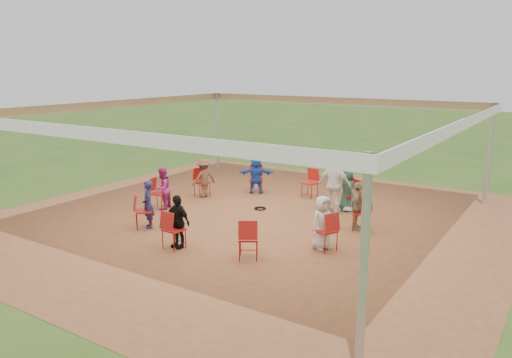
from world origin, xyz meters
The scene contains 24 objects.
ground centered at (0.00, 0.00, 0.00)m, with size 80.00×80.00×0.00m, color #304B17.
dirt_patch centered at (0.00, 0.00, 0.01)m, with size 13.00×13.00×0.00m, color brown.
tent centered at (0.00, 0.00, 2.37)m, with size 10.33×10.33×3.00m.
chair_0 centered at (2.81, 0.67, 0.45)m, with size 0.42×0.44×0.90m, color #A31612, non-canonical shape.
chair_1 centered at (1.88, 2.19, 0.45)m, with size 0.42×0.44×0.90m, color #A31612, non-canonical shape.
chair_2 centered at (0.23, 2.88, 0.45)m, with size 0.42×0.44×0.90m, color #A31612, non-canonical shape.
chair_3 centered at (-1.50, 2.47, 0.45)m, with size 0.42×0.44×0.90m, color #A31612, non-canonical shape.
chair_4 centered at (-2.67, 1.11, 0.45)m, with size 0.42×0.44×0.90m, color #A31612, non-canonical shape.
chair_5 centered at (-2.81, -0.67, 0.45)m, with size 0.42×0.44×0.90m, color #A31612, non-canonical shape.
chair_6 centered at (-1.88, -2.19, 0.45)m, with size 0.42×0.44×0.90m, color #A31612, non-canonical shape.
chair_7 centered at (-0.23, -2.88, 0.45)m, with size 0.42×0.44×0.90m, color #A31612, non-canonical shape.
chair_8 centered at (1.50, -2.47, 0.45)m, with size 0.42×0.44×0.90m, color #A31612, non-canonical shape.
chair_9 centered at (2.67, -1.11, 0.45)m, with size 0.42×0.44×0.90m, color #A31612, non-canonical shape.
person_seated_0 centered at (2.69, 0.64, 0.62)m, with size 0.72×0.37×1.22m, color #927C55.
person_seated_1 centered at (1.80, 2.10, 0.62)m, with size 0.60×0.33×1.22m, color #254835.
person_seated_2 centered at (-1.44, 2.36, 0.62)m, with size 1.13×0.42×1.22m, color #1C45B2.
person_seated_3 centered at (-2.56, 1.07, 0.62)m, with size 0.79×0.39×1.22m, color brown.
person_seated_4 centered at (-2.69, -0.64, 0.62)m, with size 0.59×0.34×1.22m, color #9A2267.
person_seated_5 centered at (-1.80, -2.10, 0.62)m, with size 0.45×0.29×1.22m, color #1C1D44.
person_seated_6 centered at (-0.22, -2.76, 0.62)m, with size 0.72×0.37×1.22m, color black.
person_seated_7 centered at (2.56, -1.07, 0.62)m, with size 0.60×0.33×1.22m, color beige.
standing_person centered at (1.57, 1.74, 0.81)m, with size 0.94×0.48×1.60m, color white.
cable_coil centered at (-0.32, 0.86, 0.02)m, with size 0.37×0.37×0.03m.
laptop centered at (2.54, 0.60, 0.58)m, with size 0.32×0.37×0.22m.
Camera 1 is at (7.12, -10.80, 4.01)m, focal length 35.00 mm.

